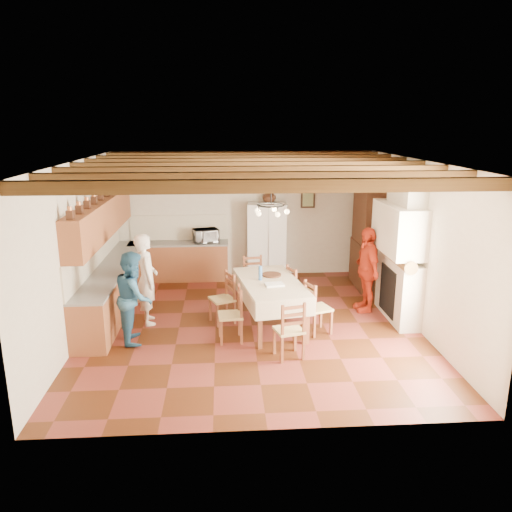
{
  "coord_description": "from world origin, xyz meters",
  "views": [
    {
      "loc": [
        -0.5,
        -8.56,
        3.63
      ],
      "look_at": [
        0.1,
        0.3,
        1.25
      ],
      "focal_mm": 35.0,
      "sensor_mm": 36.0,
      "label": 1
    }
  ],
  "objects_px": {
    "hutch": "(368,237)",
    "refrigerator": "(267,240)",
    "dining_table": "(270,286)",
    "chair_left_far": "(222,298)",
    "microwave": "(206,236)",
    "chair_end_far": "(254,280)",
    "person_woman_red": "(367,269)",
    "person_man": "(147,279)",
    "person_woman_blue": "(134,297)",
    "chair_right_near": "(318,307)",
    "chair_end_near": "(289,329)",
    "chair_left_near": "(230,314)",
    "chair_right_far": "(299,290)"
  },
  "relations": [
    {
      "from": "chair_right_near",
      "to": "chair_end_far",
      "type": "bearing_deg",
      "value": 12.54
    },
    {
      "from": "refrigerator",
      "to": "microwave",
      "type": "relative_size",
      "value": 3.21
    },
    {
      "from": "hutch",
      "to": "chair_right_far",
      "type": "distance_m",
      "value": 2.47
    },
    {
      "from": "chair_right_near",
      "to": "chair_end_far",
      "type": "height_order",
      "value": "same"
    },
    {
      "from": "hutch",
      "to": "dining_table",
      "type": "xyz_separation_m",
      "value": [
        -2.41,
        -2.18,
        -0.37
      ]
    },
    {
      "from": "dining_table",
      "to": "chair_end_far",
      "type": "relative_size",
      "value": 2.21
    },
    {
      "from": "chair_end_far",
      "to": "microwave",
      "type": "bearing_deg",
      "value": 113.61
    },
    {
      "from": "chair_end_near",
      "to": "chair_left_near",
      "type": "bearing_deg",
      "value": -51.53
    },
    {
      "from": "chair_left_near",
      "to": "person_woman_blue",
      "type": "distance_m",
      "value": 1.65
    },
    {
      "from": "refrigerator",
      "to": "dining_table",
      "type": "relative_size",
      "value": 0.85
    },
    {
      "from": "refrigerator",
      "to": "chair_end_far",
      "type": "distance_m",
      "value": 1.86
    },
    {
      "from": "chair_end_far",
      "to": "person_woman_red",
      "type": "distance_m",
      "value": 2.29
    },
    {
      "from": "chair_right_near",
      "to": "person_woman_red",
      "type": "xyz_separation_m",
      "value": [
        1.15,
        1.03,
        0.36
      ]
    },
    {
      "from": "refrigerator",
      "to": "person_woman_blue",
      "type": "distance_m",
      "value": 4.36
    },
    {
      "from": "hutch",
      "to": "chair_end_far",
      "type": "relative_size",
      "value": 2.4
    },
    {
      "from": "hutch",
      "to": "microwave",
      "type": "xyz_separation_m",
      "value": [
        -3.65,
        0.81,
        -0.1
      ]
    },
    {
      "from": "person_woman_red",
      "to": "person_man",
      "type": "bearing_deg",
      "value": -89.18
    },
    {
      "from": "hutch",
      "to": "microwave",
      "type": "height_order",
      "value": "hutch"
    },
    {
      "from": "chair_end_near",
      "to": "person_woman_blue",
      "type": "bearing_deg",
      "value": -32.35
    },
    {
      "from": "person_woman_blue",
      "to": "person_woman_red",
      "type": "bearing_deg",
      "value": -82.96
    },
    {
      "from": "person_woman_red",
      "to": "chair_end_near",
      "type": "bearing_deg",
      "value": -46.49
    },
    {
      "from": "chair_right_far",
      "to": "person_woman_red",
      "type": "height_order",
      "value": "person_woman_red"
    },
    {
      "from": "person_man",
      "to": "person_woman_blue",
      "type": "height_order",
      "value": "person_man"
    },
    {
      "from": "dining_table",
      "to": "chair_right_near",
      "type": "bearing_deg",
      "value": -23.16
    },
    {
      "from": "person_man",
      "to": "microwave",
      "type": "bearing_deg",
      "value": -35.35
    },
    {
      "from": "person_woman_blue",
      "to": "person_woman_red",
      "type": "distance_m",
      "value": 4.47
    },
    {
      "from": "hutch",
      "to": "refrigerator",
      "type": "bearing_deg",
      "value": 159.74
    },
    {
      "from": "chair_right_far",
      "to": "hutch",
      "type": "bearing_deg",
      "value": -67.92
    },
    {
      "from": "chair_end_near",
      "to": "chair_right_far",
      "type": "bearing_deg",
      "value": -117.83
    },
    {
      "from": "hutch",
      "to": "person_woman_blue",
      "type": "distance_m",
      "value": 5.46
    },
    {
      "from": "chair_end_near",
      "to": "person_man",
      "type": "height_order",
      "value": "person_man"
    },
    {
      "from": "microwave",
      "to": "chair_right_near",
      "type": "bearing_deg",
      "value": -75.57
    },
    {
      "from": "dining_table",
      "to": "microwave",
      "type": "xyz_separation_m",
      "value": [
        -1.24,
        2.99,
        0.28
      ]
    },
    {
      "from": "person_woman_blue",
      "to": "dining_table",
      "type": "bearing_deg",
      "value": -86.75
    },
    {
      "from": "chair_end_far",
      "to": "chair_right_far",
      "type": "bearing_deg",
      "value": -47.42
    },
    {
      "from": "dining_table",
      "to": "chair_end_near",
      "type": "distance_m",
      "value": 1.32
    },
    {
      "from": "chair_left_far",
      "to": "microwave",
      "type": "height_order",
      "value": "microwave"
    },
    {
      "from": "hutch",
      "to": "microwave",
      "type": "distance_m",
      "value": 3.74
    },
    {
      "from": "refrigerator",
      "to": "dining_table",
      "type": "bearing_deg",
      "value": -88.81
    },
    {
      "from": "hutch",
      "to": "dining_table",
      "type": "bearing_deg",
      "value": -136.31
    },
    {
      "from": "hutch",
      "to": "person_man",
      "type": "xyz_separation_m",
      "value": [
        -4.67,
        -1.85,
        -0.3
      ]
    },
    {
      "from": "microwave",
      "to": "person_woman_red",
      "type": "bearing_deg",
      "value": -52.87
    },
    {
      "from": "person_woman_red",
      "to": "refrigerator",
      "type": "bearing_deg",
      "value": -147.6
    },
    {
      "from": "hutch",
      "to": "person_woman_red",
      "type": "bearing_deg",
      "value": -105.02
    },
    {
      "from": "chair_end_far",
      "to": "person_woman_red",
      "type": "bearing_deg",
      "value": -23.7
    },
    {
      "from": "chair_left_far",
      "to": "person_woman_blue",
      "type": "distance_m",
      "value": 1.66
    },
    {
      "from": "hutch",
      "to": "chair_end_near",
      "type": "relative_size",
      "value": 2.4
    },
    {
      "from": "chair_left_near",
      "to": "chair_right_near",
      "type": "distance_m",
      "value": 1.57
    },
    {
      "from": "chair_right_near",
      "to": "chair_right_far",
      "type": "height_order",
      "value": "same"
    },
    {
      "from": "dining_table",
      "to": "chair_left_far",
      "type": "xyz_separation_m",
      "value": [
        -0.88,
        0.23,
        -0.3
      ]
    }
  ]
}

